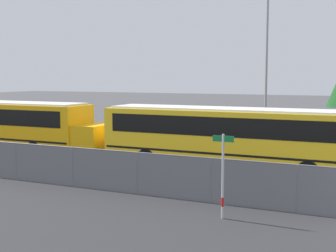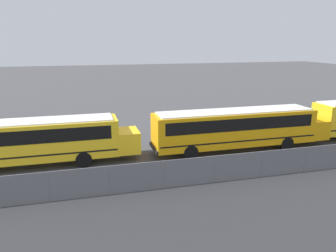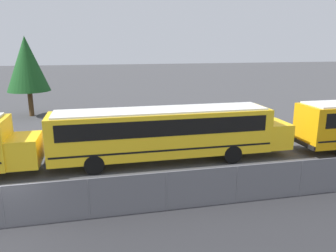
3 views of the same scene
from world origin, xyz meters
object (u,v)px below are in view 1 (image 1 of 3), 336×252
(school_bus_2, at_px, (0,122))
(street_sign, at_px, (223,174))
(school_bus_3, at_px, (235,134))
(light_pole, at_px, (266,62))

(school_bus_2, bearing_deg, street_sign, -23.09)
(street_sign, bearing_deg, school_bus_2, 156.91)
(school_bus_3, bearing_deg, light_pole, 94.13)
(light_pole, bearing_deg, school_bus_3, -85.87)
(school_bus_2, height_order, street_sign, school_bus_2)
(street_sign, distance_m, light_pole, 16.77)
(school_bus_3, relative_size, street_sign, 5.06)
(school_bus_3, distance_m, street_sign, 7.32)
(street_sign, xyz_separation_m, light_pole, (-2.36, 16.11, 4.02))
(school_bus_2, height_order, school_bus_3, same)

